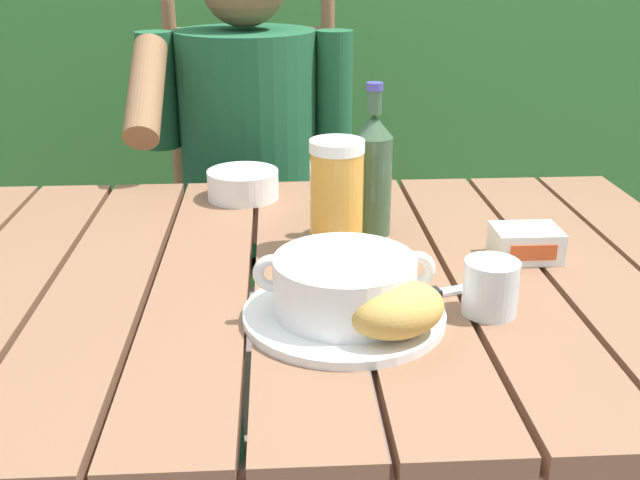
{
  "coord_description": "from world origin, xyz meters",
  "views": [
    {
      "loc": [
        -0.03,
        -1.01,
        1.18
      ],
      "look_at": [
        0.03,
        -0.05,
        0.8
      ],
      "focal_mm": 42.11,
      "sensor_mm": 36.0,
      "label": 1
    }
  ],
  "objects": [
    {
      "name": "dining_table",
      "position": [
        0.0,
        0.0,
        0.64
      ],
      "size": [
        1.29,
        0.89,
        0.73
      ],
      "color": "brown",
      "rests_on": "ground_plane"
    },
    {
      "name": "beer_bottle",
      "position": [
        0.12,
        0.15,
        0.83
      ],
      "size": [
        0.06,
        0.06,
        0.25
      ],
      "color": "#365236",
      "rests_on": "dining_table"
    },
    {
      "name": "beer_glass",
      "position": [
        0.06,
        0.09,
        0.81
      ],
      "size": [
        0.08,
        0.08,
        0.18
      ],
      "color": "gold",
      "rests_on": "dining_table"
    },
    {
      "name": "serving_plate",
      "position": [
        0.05,
        -0.15,
        0.73
      ],
      "size": [
        0.26,
        0.26,
        0.01
      ],
      "color": "white",
      "rests_on": "dining_table"
    },
    {
      "name": "person_eating",
      "position": [
        -0.1,
        0.68,
        0.71
      ],
      "size": [
        0.48,
        0.47,
        1.21
      ],
      "color": "#1B512F",
      "rests_on": "ground_plane"
    },
    {
      "name": "diner_bowl",
      "position": [
        -0.1,
        0.35,
        0.75
      ],
      "size": [
        0.13,
        0.13,
        0.05
      ],
      "color": "white",
      "rests_on": "dining_table"
    },
    {
      "name": "bread_roll",
      "position": [
        0.11,
        -0.22,
        0.77
      ],
      "size": [
        0.15,
        0.13,
        0.07
      ],
      "color": "gold",
      "rests_on": "serving_plate"
    },
    {
      "name": "soup_bowl",
      "position": [
        0.05,
        -0.15,
        0.78
      ],
      "size": [
        0.23,
        0.18,
        0.08
      ],
      "color": "white",
      "rests_on": "serving_plate"
    },
    {
      "name": "chair_near_diner",
      "position": [
        -0.1,
        0.89,
        0.49
      ],
      "size": [
        0.45,
        0.43,
        1.04
      ],
      "color": "brown",
      "rests_on": "ground_plane"
    },
    {
      "name": "hedge_backdrop",
      "position": [
        0.02,
        1.81,
        0.91
      ],
      "size": [
        3.75,
        0.85,
        2.24
      ],
      "color": "#397C36",
      "rests_on": "ground_plane"
    },
    {
      "name": "water_glass_small",
      "position": [
        0.24,
        -0.15,
        0.76
      ],
      "size": [
        0.07,
        0.07,
        0.07
      ],
      "color": "silver",
      "rests_on": "dining_table"
    },
    {
      "name": "butter_tub",
      "position": [
        0.35,
        0.03,
        0.75
      ],
      "size": [
        0.1,
        0.08,
        0.05
      ],
      "color": "white",
      "rests_on": "dining_table"
    },
    {
      "name": "table_knife",
      "position": [
        0.18,
        -0.09,
        0.73
      ],
      "size": [
        0.15,
        0.06,
        0.01
      ],
      "color": "silver",
      "rests_on": "dining_table"
    }
  ]
}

